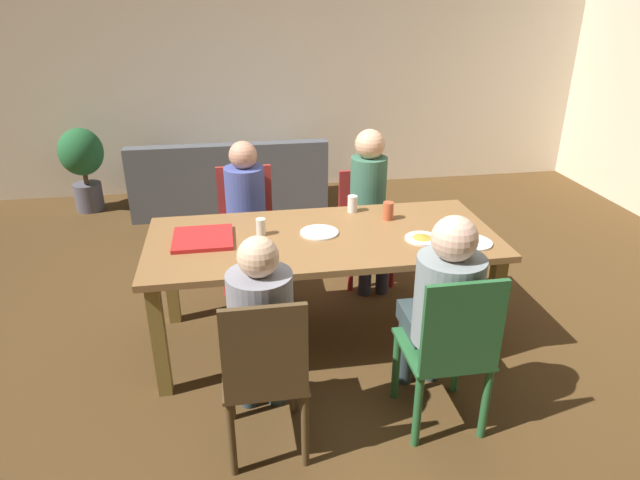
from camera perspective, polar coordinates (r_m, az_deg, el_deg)
ground_plane at (r=3.86m, az=0.25°, el=-10.05°), size 20.00×20.00×0.00m
back_wall at (r=6.55m, az=-4.92°, el=18.08°), size 7.48×0.12×2.95m
dining_table at (r=3.52m, az=0.27°, el=-0.83°), size 2.19×0.97×0.77m
chair_0 at (r=2.73m, az=-5.71°, el=-13.35°), size 0.41×0.44×0.95m
person_0 at (r=2.76m, az=-6.10°, el=-8.57°), size 0.31×0.51×1.18m
chair_1 at (r=4.51m, az=4.59°, el=1.93°), size 0.40×0.44×0.86m
person_1 at (r=4.30m, az=5.12°, el=4.47°), size 0.28×0.46×1.24m
chair_2 at (r=4.43m, az=-7.56°, el=1.78°), size 0.45×0.38×0.93m
person_2 at (r=4.22m, az=-7.60°, el=3.36°), size 0.30×0.54×1.17m
chair_3 at (r=2.95m, az=13.25°, el=-10.90°), size 0.43×0.44×0.96m
person_3 at (r=2.96m, az=12.54°, el=-6.13°), size 0.34×0.55×1.20m
pizza_box_0 at (r=3.49m, az=-11.95°, el=0.16°), size 0.36×0.36×0.03m
plate_0 at (r=3.49m, az=10.48°, el=0.22°), size 0.22×0.22×0.03m
plate_1 at (r=3.52m, az=-0.07°, el=0.79°), size 0.24×0.24×0.01m
plate_2 at (r=3.50m, az=15.36°, el=-0.24°), size 0.24×0.24×0.01m
drinking_glass_0 at (r=3.50m, az=-6.10°, el=1.35°), size 0.06×0.06×0.11m
drinking_glass_1 at (r=3.86m, az=3.36°, el=3.74°), size 0.07×0.07×0.11m
drinking_glass_2 at (r=3.75m, az=7.02°, el=3.00°), size 0.07×0.07×0.12m
couch at (r=6.09m, az=-9.24°, el=5.89°), size 2.02×0.79×0.77m
potted_plant at (r=6.37m, az=-23.24°, el=7.48°), size 0.45×0.45×0.89m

